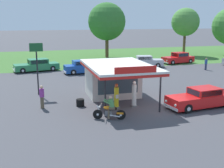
{
  "coord_description": "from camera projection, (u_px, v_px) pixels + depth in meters",
  "views": [
    {
      "loc": [
        -8.34,
        -18.17,
        6.41
      ],
      "look_at": [
        -2.45,
        3.01,
        1.4
      ],
      "focal_mm": 46.21,
      "sensor_mm": 36.0,
      "label": 1
    }
  ],
  "objects": [
    {
      "name": "ground_plane",
      "position": [
        156.0,
        110.0,
        20.67
      ],
      "size": [
        300.0,
        300.0,
        0.0
      ],
      "primitive_type": "plane",
      "color": "#424247"
    },
    {
      "name": "grass_verge_strip",
      "position": [
        83.0,
        57.0,
        48.85
      ],
      "size": [
        120.0,
        24.0,
        0.01
      ],
      "primitive_type": "cube",
      "color": "#3D6B2D",
      "rests_on": "ground"
    },
    {
      "name": "service_station_kiosk",
      "position": [
        114.0,
        77.0,
        23.81
      ],
      "size": [
        4.82,
        7.58,
        3.37
      ],
      "color": "beige",
      "rests_on": "ground"
    },
    {
      "name": "gas_pump_nearside",
      "position": [
        116.0,
        97.0,
        20.98
      ],
      "size": [
        0.44,
        0.44,
        1.83
      ],
      "color": "slate",
      "rests_on": "ground"
    },
    {
      "name": "gas_pump_offside",
      "position": [
        134.0,
        95.0,
        21.32
      ],
      "size": [
        0.44,
        0.44,
        1.93
      ],
      "color": "slate",
      "rests_on": "ground"
    },
    {
      "name": "motorcycle_with_rider",
      "position": [
        110.0,
        110.0,
        18.62
      ],
      "size": [
        2.05,
        0.92,
        1.58
      ],
      "color": "black",
      "rests_on": "ground"
    },
    {
      "name": "featured_classic_sedan",
      "position": [
        201.0,
        98.0,
        21.23
      ],
      "size": [
        5.52,
        2.41,
        1.44
      ],
      "color": "red",
      "rests_on": "ground"
    },
    {
      "name": "parked_car_back_row_centre_right",
      "position": [
        86.0,
        67.0,
        34.57
      ],
      "size": [
        5.57,
        2.16,
        1.55
      ],
      "color": "#19479E",
      "rests_on": "ground"
    },
    {
      "name": "parked_car_back_row_left",
      "position": [
        178.0,
        58.0,
        42.18
      ],
      "size": [
        5.13,
        2.68,
        1.57
      ],
      "color": "red",
      "rests_on": "ground"
    },
    {
      "name": "parked_car_back_row_centre_left",
      "position": [
        37.0,
        65.0,
        35.86
      ],
      "size": [
        5.77,
        2.86,
        1.51
      ],
      "color": "#2D844C",
      "rests_on": "ground"
    },
    {
      "name": "parked_car_back_row_far_left",
      "position": [
        145.0,
        62.0,
        38.86
      ],
      "size": [
        5.13,
        2.72,
        1.52
      ],
      "color": "#B7B7BC",
      "rests_on": "ground"
    },
    {
      "name": "bystander_admiring_sedan",
      "position": [
        42.0,
        96.0,
        20.86
      ],
      "size": [
        0.34,
        0.34,
        1.7
      ],
      "color": "brown",
      "rests_on": "ground"
    },
    {
      "name": "bystander_standing_back_lot",
      "position": [
        206.0,
        64.0,
        36.54
      ],
      "size": [
        0.34,
        0.34,
        1.54
      ],
      "color": "#2D3351",
      "rests_on": "ground"
    },
    {
      "name": "tree_oak_distant_spare",
      "position": [
        107.0,
        22.0,
        47.35
      ],
      "size": [
        6.18,
        6.18,
        9.01
      ],
      "color": "brown",
      "rests_on": "ground"
    },
    {
      "name": "tree_oak_far_left",
      "position": [
        185.0,
        23.0,
        50.25
      ],
      "size": [
        4.85,
        4.85,
        8.24
      ],
      "color": "brown",
      "rests_on": "ground"
    },
    {
      "name": "roadside_pole_sign",
      "position": [
        37.0,
        60.0,
        24.2
      ],
      "size": [
        1.1,
        0.12,
        4.42
      ],
      "color": "black",
      "rests_on": "ground"
    },
    {
      "name": "spare_tire_stack",
      "position": [
        80.0,
        103.0,
        21.5
      ],
      "size": [
        0.6,
        0.6,
        0.54
      ],
      "color": "black",
      "rests_on": "ground"
    }
  ]
}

